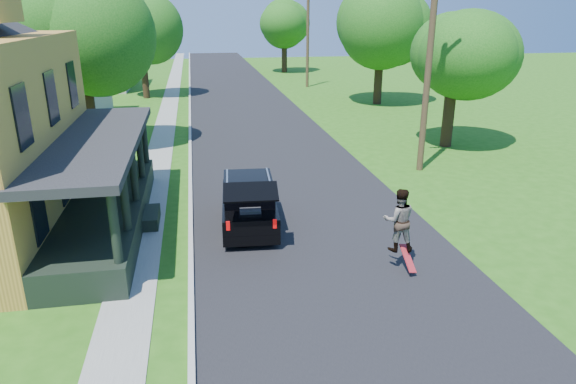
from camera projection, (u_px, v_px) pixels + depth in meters
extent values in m
plane|color=#265E12|center=(354.00, 300.00, 12.99)|extent=(140.00, 140.00, 0.00)
cube|color=black|center=(257.00, 129.00, 31.53)|extent=(8.00, 120.00, 0.02)
cube|color=#ACACA7|center=(190.00, 132.00, 30.84)|extent=(0.15, 120.00, 0.12)
cube|color=gray|center=(164.00, 133.00, 30.58)|extent=(1.30, 120.00, 0.03)
cube|color=gray|center=(23.00, 232.00, 16.95)|extent=(6.50, 1.20, 0.03)
cube|color=black|center=(107.00, 214.00, 17.25)|extent=(2.40, 10.00, 0.90)
cube|color=black|center=(97.00, 140.00, 16.40)|extent=(2.60, 10.30, 0.25)
cube|color=#A09D8E|center=(34.00, 85.00, 32.12)|extent=(8.00, 8.00, 5.00)
pyramid|color=black|center=(21.00, 5.00, 30.54)|extent=(12.78, 12.78, 2.20)
cube|color=#A09D8E|center=(83.00, 61.00, 46.95)|extent=(8.00, 8.00, 5.00)
pyramid|color=black|center=(76.00, 7.00, 45.37)|extent=(12.78, 12.78, 2.20)
cube|color=black|center=(249.00, 209.00, 17.30)|extent=(2.02, 4.25, 0.80)
cube|color=black|center=(248.00, 189.00, 17.21)|extent=(1.77, 2.67, 0.52)
cube|color=black|center=(248.00, 181.00, 17.12)|extent=(1.82, 2.76, 0.08)
cube|color=black|center=(251.00, 192.00, 14.96)|extent=(1.66, 0.97, 0.36)
cube|color=#2F3034|center=(250.00, 215.00, 16.04)|extent=(0.70, 0.61, 0.42)
cube|color=#B6B6BB|center=(227.00, 180.00, 17.02)|extent=(0.21, 2.28, 0.06)
cube|color=#B6B6BB|center=(269.00, 178.00, 17.16)|extent=(0.21, 2.28, 0.06)
cube|color=#990505|center=(228.00, 226.00, 15.21)|extent=(0.12, 0.06, 0.28)
cube|color=#990505|center=(275.00, 224.00, 15.35)|extent=(0.12, 0.06, 0.28)
cylinder|color=black|center=(227.00, 203.00, 18.60)|extent=(0.27, 0.65, 0.64)
cylinder|color=black|center=(268.00, 202.00, 18.75)|extent=(0.27, 0.65, 0.64)
cylinder|color=black|center=(227.00, 234.00, 16.04)|extent=(0.27, 0.65, 0.64)
cylinder|color=black|center=(275.00, 232.00, 16.19)|extent=(0.27, 0.65, 0.64)
imported|color=black|center=(399.00, 220.00, 14.18)|extent=(0.98, 0.82, 1.82)
cube|color=maroon|center=(408.00, 258.00, 14.26)|extent=(0.28, 0.81, 0.61)
cylinder|color=black|center=(91.00, 117.00, 26.32)|extent=(0.70, 0.70, 3.47)
sphere|color=#388122|center=(81.00, 42.00, 25.07)|extent=(7.15, 7.15, 5.98)
sphere|color=#388122|center=(83.00, 13.00, 24.31)|extent=(6.19, 6.19, 5.18)
sphere|color=#388122|center=(72.00, 27.00, 25.26)|extent=(6.35, 6.35, 5.32)
cylinder|color=black|center=(145.00, 77.00, 42.20)|extent=(0.58, 0.58, 3.48)
sphere|color=#388122|center=(141.00, 33.00, 41.06)|extent=(5.49, 5.49, 5.01)
sphere|color=#388122|center=(145.00, 19.00, 40.53)|extent=(4.76, 4.76, 4.34)
sphere|color=#388122|center=(134.00, 26.00, 41.09)|extent=(4.88, 4.88, 4.45)
cylinder|color=black|center=(448.00, 120.00, 27.22)|extent=(0.68, 0.68, 2.88)
sphere|color=#388122|center=(454.00, 59.00, 26.17)|extent=(5.70, 5.70, 5.07)
sphere|color=#388122|center=(468.00, 36.00, 25.63)|extent=(4.94, 4.94, 4.39)
sphere|color=#388122|center=(442.00, 47.00, 26.21)|extent=(5.07, 5.07, 4.51)
cylinder|color=black|center=(378.00, 80.00, 39.52)|extent=(0.64, 0.64, 3.72)
sphere|color=#388122|center=(381.00, 29.00, 38.26)|extent=(5.70, 5.70, 5.64)
sphere|color=#388122|center=(390.00, 11.00, 37.61)|extent=(4.94, 4.94, 4.89)
sphere|color=#388122|center=(372.00, 20.00, 38.37)|extent=(5.07, 5.07, 5.02)
cylinder|color=black|center=(284.00, 56.00, 59.55)|extent=(0.77, 0.77, 3.72)
sphere|color=#388122|center=(284.00, 21.00, 58.27)|extent=(7.17, 7.17, 5.88)
sphere|color=#388122|center=(289.00, 9.00, 57.72)|extent=(6.21, 6.21, 5.10)
sphere|color=#388122|center=(278.00, 15.00, 58.22)|extent=(6.37, 6.37, 5.23)
cylinder|color=#402E1D|center=(430.00, 56.00, 21.90)|extent=(0.30, 0.30, 10.17)
cylinder|color=#402E1D|center=(308.00, 40.00, 47.55)|extent=(0.30, 0.30, 8.53)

